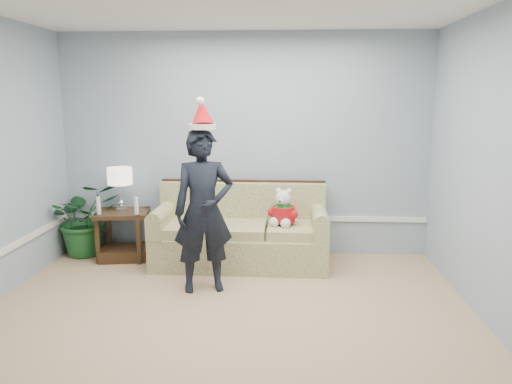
{
  "coord_description": "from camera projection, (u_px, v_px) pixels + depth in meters",
  "views": [
    {
      "loc": [
        0.51,
        -3.57,
        1.93
      ],
      "look_at": [
        0.2,
        1.55,
        0.95
      ],
      "focal_mm": 35.0,
      "sensor_mm": 36.0,
      "label": 1
    }
  ],
  "objects": [
    {
      "name": "candle_pair",
      "position": [
        117.0,
        206.0,
        5.79
      ],
      "size": [
        0.5,
        0.05,
        0.2
      ],
      "color": "silver",
      "rests_on": "side_table"
    },
    {
      "name": "man",
      "position": [
        204.0,
        211.0,
        4.95
      ],
      "size": [
        0.68,
        0.54,
        1.64
      ],
      "primitive_type": "imported",
      "rotation": [
        0.0,
        0.0,
        0.28
      ],
      "color": "black",
      "rests_on": "room_shell"
    },
    {
      "name": "table_lamp",
      "position": [
        120.0,
        178.0,
        5.92
      ],
      "size": [
        0.29,
        0.29,
        0.52
      ],
      "color": "silver",
      "rests_on": "side_table"
    },
    {
      "name": "wainscot_trim",
      "position": [
        118.0,
        246.0,
        5.03
      ],
      "size": [
        4.49,
        4.99,
        0.06
      ],
      "color": "white",
      "rests_on": "room_shell"
    },
    {
      "name": "sofa",
      "position": [
        241.0,
        235.0,
        5.87
      ],
      "size": [
        2.01,
        0.88,
        0.94
      ],
      "rotation": [
        0.0,
        0.0,
        -0.01
      ],
      "color": "#535C2C",
      "rests_on": "room_shell"
    },
    {
      "name": "side_table",
      "position": [
        124.0,
        240.0,
        6.03
      ],
      "size": [
        0.68,
        0.6,
        0.59
      ],
      "rotation": [
        0.0,
        0.0,
        0.16
      ],
      "color": "#3E2816",
      "rests_on": "room_shell"
    },
    {
      "name": "santa_hat",
      "position": [
        202.0,
        115.0,
        4.78
      ],
      "size": [
        0.33,
        0.36,
        0.32
      ],
      "rotation": [
        0.0,
        0.0,
        0.29
      ],
      "color": "white",
      "rests_on": "man"
    },
    {
      "name": "houseplant",
      "position": [
        85.0,
        218.0,
        6.15
      ],
      "size": [
        1.08,
        1.06,
        0.91
      ],
      "primitive_type": "imported",
      "rotation": [
        0.0,
        0.0,
        0.63
      ],
      "color": "#1A5224",
      "rests_on": "room_shell"
    },
    {
      "name": "teddy_bear",
      "position": [
        283.0,
        212.0,
        5.67
      ],
      "size": [
        0.34,
        0.34,
        0.43
      ],
      "rotation": [
        0.0,
        0.0,
        -0.35
      ],
      "color": "white",
      "rests_on": "sofa"
    },
    {
      "name": "room_shell",
      "position": [
        216.0,
        178.0,
        3.64
      ],
      "size": [
        4.54,
        5.04,
        2.74
      ],
      "color": "tan",
      "rests_on": "ground"
    }
  ]
}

